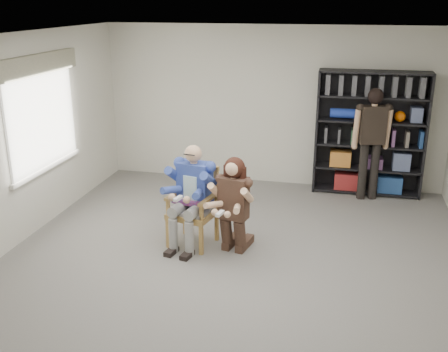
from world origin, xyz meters
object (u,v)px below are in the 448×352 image
(armchair, at_px, (192,207))
(seated_man, at_px, (192,196))
(bookshelf, at_px, (370,134))
(kneeling_woman, at_px, (233,207))
(standing_man, at_px, (371,145))

(armchair, distance_m, seated_man, 0.16)
(bookshelf, bearing_deg, armchair, -132.23)
(armchair, height_order, seated_man, seated_man)
(kneeling_woman, height_order, standing_man, standing_man)
(seated_man, bearing_deg, bookshelf, 59.51)
(armchair, bearing_deg, kneeling_woman, 0.05)
(kneeling_woman, xyz_separation_m, bookshelf, (1.78, 2.72, 0.40))
(seated_man, relative_size, kneeling_woman, 1.09)
(seated_man, height_order, kneeling_woman, seated_man)
(kneeling_woman, bearing_deg, seated_man, -179.95)
(seated_man, xyz_separation_m, kneeling_woman, (0.58, -0.12, -0.06))
(standing_man, bearing_deg, bookshelf, 81.53)
(seated_man, height_order, standing_man, standing_man)
(armchair, distance_m, standing_man, 3.35)
(armchair, xyz_separation_m, standing_man, (2.38, 2.32, 0.39))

